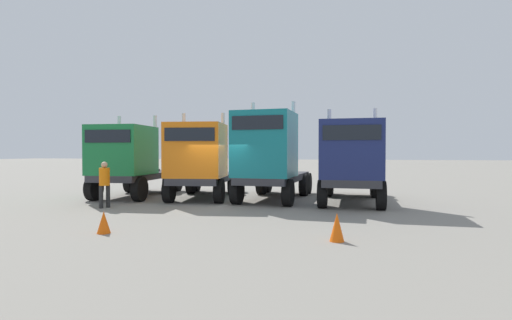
{
  "coord_description": "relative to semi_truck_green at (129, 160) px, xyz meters",
  "views": [
    {
      "loc": [
        5.01,
        -15.51,
        2.2
      ],
      "look_at": [
        0.99,
        2.24,
        1.82
      ],
      "focal_mm": 27.37,
      "sensor_mm": 36.0,
      "label": 1
    }
  ],
  "objects": [
    {
      "name": "semi_truck_navy",
      "position": [
        10.32,
        -0.09,
        -0.05
      ],
      "size": [
        2.67,
        6.49,
        4.04
      ],
      "rotation": [
        0.0,
        0.0,
        -1.59
      ],
      "color": "#333338",
      "rests_on": "ground"
    },
    {
      "name": "visitor_in_hivis",
      "position": [
        0.84,
        -3.2,
        -0.77
      ],
      "size": [
        0.55,
        0.55,
        1.82
      ],
      "rotation": [
        0.0,
        0.0,
        5.74
      ],
      "color": "#262626",
      "rests_on": "ground"
    },
    {
      "name": "traffic_cone_mid",
      "position": [
        3.7,
        -7.48,
        -1.53
      ],
      "size": [
        0.36,
        0.36,
        0.6
      ],
      "primitive_type": "cone",
      "color": "#F2590C",
      "rests_on": "ground"
    },
    {
      "name": "ground",
      "position": [
        5.02,
        -1.28,
        -1.83
      ],
      "size": [
        200.0,
        200.0,
        0.0
      ],
      "primitive_type": "plane",
      "color": "gray"
    },
    {
      "name": "semi_truck_teal",
      "position": [
        6.79,
        0.07,
        0.19
      ],
      "size": [
        2.93,
        6.41,
        4.48
      ],
      "rotation": [
        0.0,
        0.0,
        -1.63
      ],
      "color": "#333338",
      "rests_on": "ground"
    },
    {
      "name": "semi_truck_green",
      "position": [
        0.0,
        0.0,
        0.0
      ],
      "size": [
        2.91,
        6.04,
        4.0
      ],
      "rotation": [
        0.0,
        0.0,
        -1.51
      ],
      "color": "#333338",
      "rests_on": "ground"
    },
    {
      "name": "semi_truck_orange",
      "position": [
        3.57,
        0.09,
        -0.02
      ],
      "size": [
        3.31,
        6.33,
        4.05
      ],
      "rotation": [
        0.0,
        0.0,
        -1.44
      ],
      "color": "#333338",
      "rests_on": "ground"
    },
    {
      "name": "traffic_cone_near",
      "position": [
        9.86,
        -7.06,
        -1.47
      ],
      "size": [
        0.36,
        0.36,
        0.71
      ],
      "primitive_type": "cone",
      "color": "#F2590C",
      "rests_on": "ground"
    }
  ]
}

